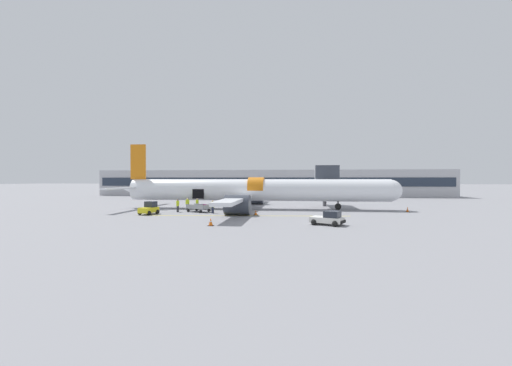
{
  "coord_description": "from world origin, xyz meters",
  "views": [
    {
      "loc": [
        6.74,
        -38.66,
        4.39
      ],
      "look_at": [
        1.44,
        4.73,
        3.85
      ],
      "focal_mm": 22.0,
      "sensor_mm": 36.0,
      "label": 1
    }
  ],
  "objects_px": {
    "ground_crew_helper": "(197,204)",
    "baggage_tug_lead": "(149,209)",
    "baggage_tug_mid": "(328,219)",
    "ground_crew_driver": "(226,206)",
    "ground_crew_supervisor": "(187,204)",
    "ground_crew_loader_a": "(213,206)",
    "ground_crew_loader_b": "(178,205)",
    "baggage_cart_loading": "(199,208)",
    "airplane": "(253,191)"
  },
  "relations": [
    {
      "from": "baggage_tug_lead",
      "to": "ground_crew_driver",
      "type": "bearing_deg",
      "value": 22.33
    },
    {
      "from": "ground_crew_loader_b",
      "to": "ground_crew_loader_a",
      "type": "bearing_deg",
      "value": -10.53
    },
    {
      "from": "airplane",
      "to": "ground_crew_supervisor",
      "type": "distance_m",
      "value": 9.61
    },
    {
      "from": "ground_crew_loader_a",
      "to": "ground_crew_loader_b",
      "type": "distance_m",
      "value": 5.12
    },
    {
      "from": "airplane",
      "to": "baggage_cart_loading",
      "type": "height_order",
      "value": "airplane"
    },
    {
      "from": "airplane",
      "to": "ground_crew_supervisor",
      "type": "relative_size",
      "value": 24.13
    },
    {
      "from": "airplane",
      "to": "ground_crew_loader_b",
      "type": "relative_size",
      "value": 24.02
    },
    {
      "from": "baggage_tug_lead",
      "to": "ground_crew_driver",
      "type": "distance_m",
      "value": 9.66
    },
    {
      "from": "ground_crew_helper",
      "to": "airplane",
      "type": "bearing_deg",
      "value": 18.68
    },
    {
      "from": "baggage_tug_lead",
      "to": "ground_crew_helper",
      "type": "relative_size",
      "value": 1.67
    },
    {
      "from": "ground_crew_supervisor",
      "to": "ground_crew_helper",
      "type": "distance_m",
      "value": 1.41
    },
    {
      "from": "baggage_cart_loading",
      "to": "ground_crew_loader_a",
      "type": "bearing_deg",
      "value": -31.62
    },
    {
      "from": "ground_crew_loader_b",
      "to": "ground_crew_driver",
      "type": "xyz_separation_m",
      "value": [
        6.39,
        0.67,
        -0.03
      ]
    },
    {
      "from": "ground_crew_driver",
      "to": "ground_crew_supervisor",
      "type": "height_order",
      "value": "ground_crew_supervisor"
    },
    {
      "from": "baggage_tug_mid",
      "to": "baggage_cart_loading",
      "type": "bearing_deg",
      "value": 147.79
    },
    {
      "from": "airplane",
      "to": "baggage_tug_mid",
      "type": "xyz_separation_m",
      "value": [
        9.34,
        -15.24,
        -2.07
      ]
    },
    {
      "from": "baggage_tug_mid",
      "to": "ground_crew_loader_b",
      "type": "height_order",
      "value": "ground_crew_loader_b"
    },
    {
      "from": "baggage_tug_mid",
      "to": "baggage_cart_loading",
      "type": "height_order",
      "value": "baggage_tug_mid"
    },
    {
      "from": "baggage_tug_mid",
      "to": "ground_crew_helper",
      "type": "relative_size",
      "value": 2.12
    },
    {
      "from": "ground_crew_loader_a",
      "to": "ground_crew_helper",
      "type": "distance_m",
      "value": 5.22
    },
    {
      "from": "baggage_tug_mid",
      "to": "baggage_tug_lead",
      "type": "bearing_deg",
      "value": 162.79
    },
    {
      "from": "ground_crew_loader_b",
      "to": "ground_crew_supervisor",
      "type": "relative_size",
      "value": 1.0
    },
    {
      "from": "ground_crew_supervisor",
      "to": "baggage_tug_lead",
      "type": "bearing_deg",
      "value": -115.51
    },
    {
      "from": "ground_crew_supervisor",
      "to": "ground_crew_helper",
      "type": "height_order",
      "value": "ground_crew_supervisor"
    },
    {
      "from": "baggage_cart_loading",
      "to": "ground_crew_driver",
      "type": "height_order",
      "value": "ground_crew_driver"
    },
    {
      "from": "ground_crew_supervisor",
      "to": "ground_crew_helper",
      "type": "relative_size",
      "value": 1.03
    },
    {
      "from": "ground_crew_driver",
      "to": "ground_crew_helper",
      "type": "height_order",
      "value": "ground_crew_driver"
    },
    {
      "from": "ground_crew_loader_b",
      "to": "ground_crew_helper",
      "type": "height_order",
      "value": "ground_crew_loader_b"
    },
    {
      "from": "ground_crew_loader_a",
      "to": "ground_crew_driver",
      "type": "xyz_separation_m",
      "value": [
        1.36,
        1.61,
        -0.02
      ]
    },
    {
      "from": "ground_crew_loader_a",
      "to": "ground_crew_loader_b",
      "type": "bearing_deg",
      "value": 169.47
    },
    {
      "from": "baggage_cart_loading",
      "to": "ground_crew_helper",
      "type": "relative_size",
      "value": 2.44
    },
    {
      "from": "baggage_tug_mid",
      "to": "ground_crew_loader_b",
      "type": "relative_size",
      "value": 2.04
    },
    {
      "from": "baggage_tug_mid",
      "to": "ground_crew_loader_a",
      "type": "xyz_separation_m",
      "value": [
        -13.66,
        8.64,
        0.29
      ]
    },
    {
      "from": "ground_crew_driver",
      "to": "ground_crew_loader_a",
      "type": "bearing_deg",
      "value": -130.09
    },
    {
      "from": "airplane",
      "to": "ground_crew_driver",
      "type": "relative_size",
      "value": 24.82
    },
    {
      "from": "ground_crew_driver",
      "to": "ground_crew_helper",
      "type": "distance_m",
      "value": 5.27
    },
    {
      "from": "ground_crew_helper",
      "to": "baggage_tug_mid",
      "type": "bearing_deg",
      "value": -36.68
    },
    {
      "from": "baggage_cart_loading",
      "to": "ground_crew_loader_a",
      "type": "height_order",
      "value": "ground_crew_loader_a"
    },
    {
      "from": "ground_crew_driver",
      "to": "ground_crew_supervisor",
      "type": "xyz_separation_m",
      "value": [
        -6.09,
        2.3,
        0.03
      ]
    },
    {
      "from": "baggage_tug_mid",
      "to": "ground_crew_driver",
      "type": "bearing_deg",
      "value": 140.21
    },
    {
      "from": "ground_crew_loader_a",
      "to": "ground_crew_supervisor",
      "type": "relative_size",
      "value": 0.99
    },
    {
      "from": "airplane",
      "to": "baggage_tug_lead",
      "type": "relative_size",
      "value": 14.97
    },
    {
      "from": "baggage_cart_loading",
      "to": "ground_crew_supervisor",
      "type": "distance_m",
      "value": 3.6
    },
    {
      "from": "baggage_tug_lead",
      "to": "ground_crew_helper",
      "type": "distance_m",
      "value": 7.42
    },
    {
      "from": "ground_crew_supervisor",
      "to": "ground_crew_helper",
      "type": "bearing_deg",
      "value": 4.45
    },
    {
      "from": "baggage_cart_loading",
      "to": "ground_crew_loader_b",
      "type": "xyz_separation_m",
      "value": [
        -2.82,
        -0.43,
        0.38
      ]
    },
    {
      "from": "baggage_cart_loading",
      "to": "ground_crew_helper",
      "type": "height_order",
      "value": "ground_crew_helper"
    },
    {
      "from": "ground_crew_loader_b",
      "to": "baggage_tug_lead",
      "type": "bearing_deg",
      "value": -130.34
    },
    {
      "from": "ground_crew_driver",
      "to": "ground_crew_supervisor",
      "type": "distance_m",
      "value": 6.51
    },
    {
      "from": "ground_crew_helper",
      "to": "baggage_tug_lead",
      "type": "bearing_deg",
      "value": -124.97
    }
  ]
}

